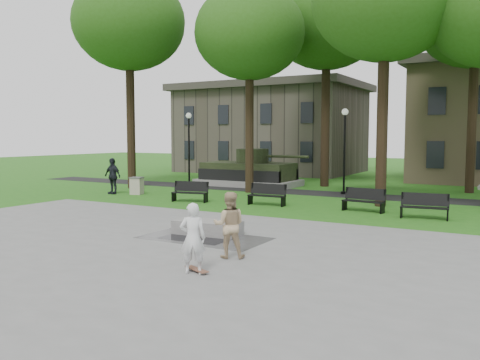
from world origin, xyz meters
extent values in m
plane|color=#205C15|center=(0.00, 0.00, 0.00)|extent=(120.00, 120.00, 0.00)
cube|color=gray|center=(0.00, -5.00, 0.01)|extent=(22.00, 16.00, 0.02)
cube|color=black|center=(0.00, 12.00, 0.01)|extent=(44.00, 2.60, 0.01)
cube|color=#4C443D|center=(-11.00, 26.50, 3.60)|extent=(15.00, 10.00, 7.20)
cylinder|color=black|center=(-12.00, 9.00, 4.48)|extent=(0.52, 0.52, 8.96)
ellipsoid|color=#275313|center=(-12.00, 9.00, 10.08)|extent=(6.80, 6.80, 5.78)
cylinder|color=black|center=(-4.50, 10.50, 4.00)|extent=(0.48, 0.48, 8.00)
ellipsoid|color=#275313|center=(-4.50, 10.50, 9.00)|extent=(6.20, 6.20, 5.27)
cylinder|color=black|center=(3.50, 8.50, 4.16)|extent=(0.50, 0.50, 8.32)
cylinder|color=black|center=(-2.00, 16.00, 4.64)|extent=(0.54, 0.54, 9.28)
ellipsoid|color=#275313|center=(-2.00, 16.00, 10.44)|extent=(7.20, 7.20, 6.12)
cylinder|color=black|center=(6.50, 16.50, 4.32)|extent=(0.50, 0.50, 8.64)
ellipsoid|color=#275313|center=(6.50, 16.50, 9.72)|extent=(6.40, 6.40, 5.44)
cylinder|color=black|center=(-10.00, 12.30, 2.20)|extent=(0.12, 0.12, 4.40)
sphere|color=silver|center=(-10.00, 12.30, 4.55)|extent=(0.36, 0.36, 0.36)
cylinder|color=black|center=(-10.00, 12.30, 0.08)|extent=(0.32, 0.32, 0.16)
cylinder|color=black|center=(0.50, 12.30, 2.20)|extent=(0.12, 0.12, 4.40)
sphere|color=silver|center=(0.50, 12.30, 4.55)|extent=(0.36, 0.36, 0.36)
cylinder|color=black|center=(0.50, 12.30, 0.08)|extent=(0.32, 0.32, 0.16)
cube|color=gray|center=(-6.50, 14.00, 0.20)|extent=(6.50, 3.40, 0.40)
cube|color=#2E341B|center=(-6.50, 14.00, 0.95)|extent=(5.80, 2.80, 1.10)
cube|color=black|center=(-6.50, 12.65, 0.75)|extent=(5.80, 0.35, 0.70)
cube|color=black|center=(-6.50, 15.35, 0.75)|extent=(5.80, 0.35, 0.70)
cylinder|color=#2E341B|center=(-6.20, 14.00, 1.95)|extent=(2.10, 2.10, 0.90)
cylinder|color=#2E341B|center=(-3.90, 14.00, 1.95)|extent=(3.20, 0.18, 0.18)
cube|color=black|center=(0.38, -1.93, 0.02)|extent=(2.20, 1.20, 0.00)
cube|color=gray|center=(0.32, -1.16, 0.24)|extent=(2.28, 1.19, 0.45)
cube|color=brown|center=(2.65, -5.16, 0.06)|extent=(0.80, 0.49, 0.07)
imported|color=silver|center=(2.64, -5.29, 0.86)|extent=(0.73, 0.66, 1.67)
imported|color=tan|center=(2.59, -3.56, 0.90)|extent=(1.07, 0.99, 1.76)
imported|color=black|center=(-10.76, 6.03, 1.01)|extent=(1.22, 0.59, 2.01)
cube|color=black|center=(-5.02, 5.35, 0.45)|extent=(1.85, 0.80, 0.05)
cube|color=black|center=(-5.02, 5.57, 0.75)|extent=(1.79, 0.51, 0.50)
cube|color=black|center=(-5.87, 5.35, 0.23)|extent=(0.15, 0.45, 0.45)
cube|color=black|center=(-4.17, 5.35, 0.23)|extent=(0.15, 0.45, 0.45)
cube|color=black|center=(-1.18, 6.11, 0.45)|extent=(1.81, 0.51, 0.05)
cube|color=black|center=(-1.18, 6.33, 0.75)|extent=(1.80, 0.21, 0.50)
cube|color=black|center=(-2.03, 6.11, 0.23)|extent=(0.07, 0.45, 0.45)
cube|color=black|center=(-0.33, 6.11, 0.23)|extent=(0.07, 0.45, 0.45)
cube|color=black|center=(3.31, 6.37, 0.45)|extent=(1.84, 0.63, 0.05)
cube|color=black|center=(3.31, 6.59, 0.75)|extent=(1.81, 0.33, 0.50)
cube|color=black|center=(2.46, 6.37, 0.23)|extent=(0.10, 0.45, 0.45)
cube|color=black|center=(4.16, 6.37, 0.23)|extent=(0.10, 0.45, 0.45)
cube|color=black|center=(5.93, 5.67, 0.45)|extent=(1.84, 0.64, 0.05)
cube|color=black|center=(5.93, 5.89, 0.75)|extent=(1.81, 0.34, 0.50)
cube|color=black|center=(5.08, 5.67, 0.23)|extent=(0.11, 0.45, 0.45)
cube|color=black|center=(6.78, 5.67, 0.23)|extent=(0.11, 0.45, 0.45)
cube|color=#BFB19D|center=(-9.46, 6.55, 0.45)|extent=(0.75, 0.75, 0.90)
cube|color=#4C4C4C|center=(-9.46, 6.55, 0.93)|extent=(0.82, 0.82, 0.06)
camera|label=1|loc=(9.41, -14.91, 3.25)|focal=38.00mm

